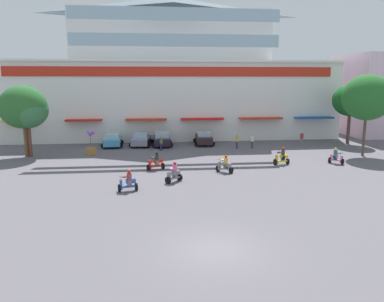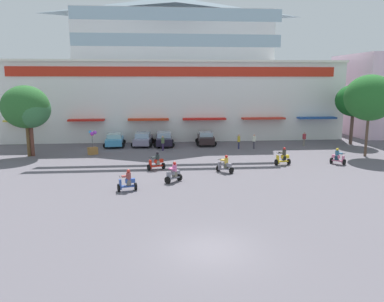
% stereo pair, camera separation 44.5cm
% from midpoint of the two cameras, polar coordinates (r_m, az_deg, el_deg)
% --- Properties ---
extents(ground_plane, '(128.00, 128.00, 0.00)m').
position_cam_midpoint_polar(ground_plane, '(29.81, -0.29, -3.91)').
color(ground_plane, '#5D5861').
extents(colonial_building, '(42.26, 19.07, 18.35)m').
position_cam_midpoint_polar(colonial_building, '(52.72, -2.61, 11.00)').
color(colonial_building, white).
rests_on(colonial_building, ground).
extents(plaza_tree_0, '(4.00, 4.28, 6.52)m').
position_cam_midpoint_polar(plaza_tree_0, '(40.41, -22.96, 5.80)').
color(plaza_tree_0, brown).
rests_on(plaza_tree_0, ground).
extents(plaza_tree_1, '(4.04, 4.45, 6.96)m').
position_cam_midpoint_polar(plaza_tree_1, '(48.11, 23.40, 6.95)').
color(plaza_tree_1, brown).
rests_on(plaza_tree_1, ground).
extents(plaza_tree_2, '(4.58, 4.17, 6.98)m').
position_cam_midpoint_polar(plaza_tree_2, '(40.37, -23.48, 6.09)').
color(plaza_tree_2, brown).
rests_on(plaza_tree_2, ground).
extents(plaza_tree_3, '(4.82, 4.68, 8.01)m').
position_cam_midpoint_polar(plaza_tree_3, '(40.97, 25.48, 7.24)').
color(plaza_tree_3, brown).
rests_on(plaza_tree_3, ground).
extents(parked_car_0, '(2.52, 3.92, 1.48)m').
position_cam_midpoint_polar(parked_car_0, '(44.05, -11.29, 1.65)').
color(parked_car_0, '#4092C7').
rests_on(parked_car_0, ground).
extents(parked_car_1, '(2.66, 4.61, 1.50)m').
position_cam_midpoint_polar(parked_car_1, '(44.17, -7.10, 1.81)').
color(parked_car_1, gray).
rests_on(parked_car_1, ground).
extents(parked_car_2, '(2.40, 4.21, 1.58)m').
position_cam_midpoint_polar(parked_car_2, '(43.69, -3.97, 1.82)').
color(parked_car_2, '#201A2C').
rests_on(parked_car_2, ground).
extents(parked_car_3, '(2.48, 3.89, 1.50)m').
position_cam_midpoint_polar(parked_car_3, '(44.29, 2.38, 1.93)').
color(parked_car_3, black).
rests_on(parked_car_3, ground).
extents(scooter_rider_0, '(1.27, 1.30, 1.47)m').
position_cam_midpoint_polar(scooter_rider_0, '(36.63, 21.41, -0.92)').
color(scooter_rider_0, black).
rests_on(scooter_rider_0, ground).
extents(scooter_rider_3, '(1.40, 0.67, 1.59)m').
position_cam_midpoint_polar(scooter_rider_3, '(34.85, 13.88, -0.96)').
color(scooter_rider_3, black).
rests_on(scooter_rider_3, ground).
extents(scooter_rider_4, '(1.39, 0.80, 1.50)m').
position_cam_midpoint_polar(scooter_rider_4, '(26.33, -9.23, -4.62)').
color(scooter_rider_4, black).
rests_on(scooter_rider_4, ground).
extents(scooter_rider_6, '(1.37, 1.29, 1.53)m').
position_cam_midpoint_polar(scooter_rider_6, '(28.20, -2.32, -3.44)').
color(scooter_rider_6, black).
rests_on(scooter_rider_6, ground).
extents(scooter_rider_7, '(1.40, 1.37, 1.47)m').
position_cam_midpoint_polar(scooter_rider_7, '(31.21, 5.42, -2.14)').
color(scooter_rider_7, black).
rests_on(scooter_rider_7, ground).
extents(scooter_rider_8, '(1.57, 1.06, 1.53)m').
position_cam_midpoint_polar(scooter_rider_8, '(32.13, -4.98, -1.70)').
color(scooter_rider_8, black).
rests_on(scooter_rider_8, ground).
extents(pedestrian_0, '(0.53, 0.53, 1.59)m').
position_cam_midpoint_polar(pedestrian_0, '(45.47, 16.79, 1.86)').
color(pedestrian_0, gray).
rests_on(pedestrian_0, ground).
extents(pedestrian_1, '(0.37, 0.37, 1.61)m').
position_cam_midpoint_polar(pedestrian_1, '(40.66, -4.09, 1.33)').
color(pedestrian_1, '#302246').
rests_on(pedestrian_1, ground).
extents(pedestrian_2, '(0.42, 0.42, 1.61)m').
position_cam_midpoint_polar(pedestrian_2, '(42.29, 9.62, 1.56)').
color(pedestrian_2, '#413E48').
rests_on(pedestrian_2, ground).
extents(pedestrian_3, '(0.38, 0.38, 1.64)m').
position_cam_midpoint_polar(pedestrian_3, '(41.87, 7.36, 1.59)').
color(pedestrian_3, '#272A4E').
rests_on(pedestrian_3, ground).
extents(balloon_vendor_cart, '(1.08, 1.01, 2.48)m').
position_cam_midpoint_polar(balloon_vendor_cart, '(39.69, -14.39, 0.77)').
color(balloon_vendor_cart, '#A16F38').
rests_on(balloon_vendor_cart, ground).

